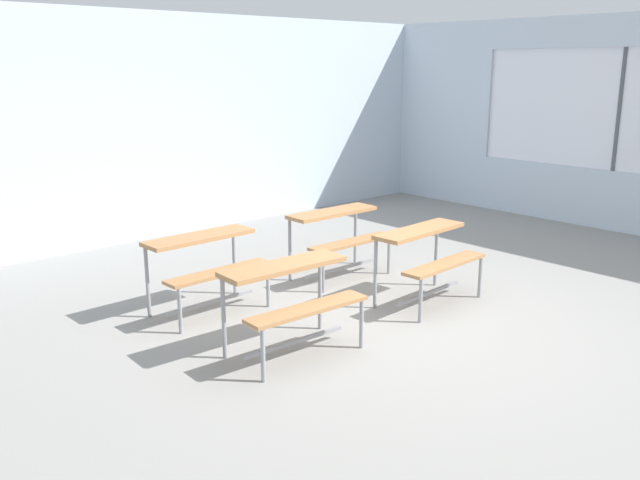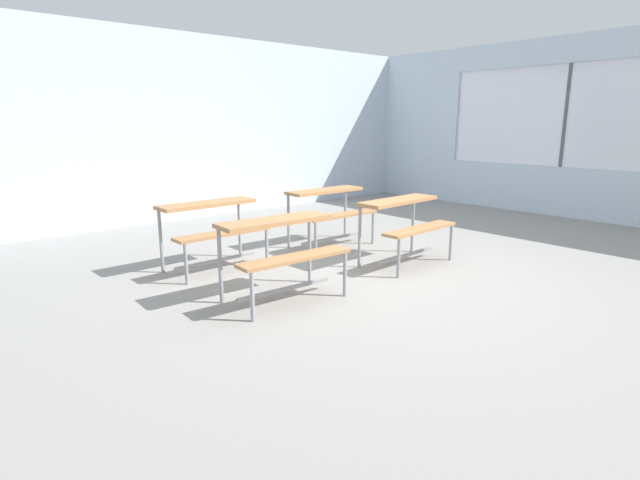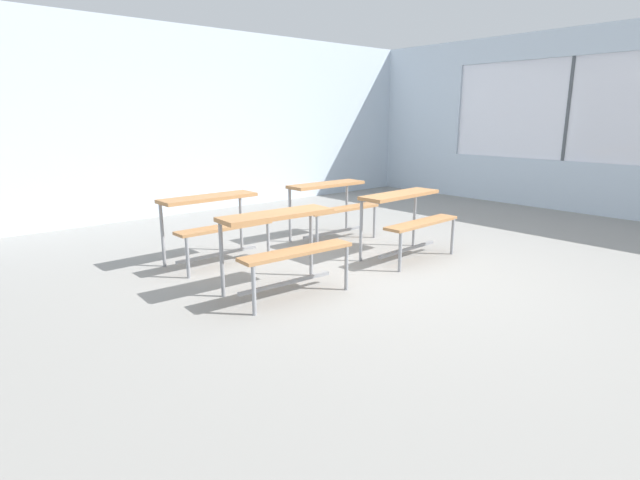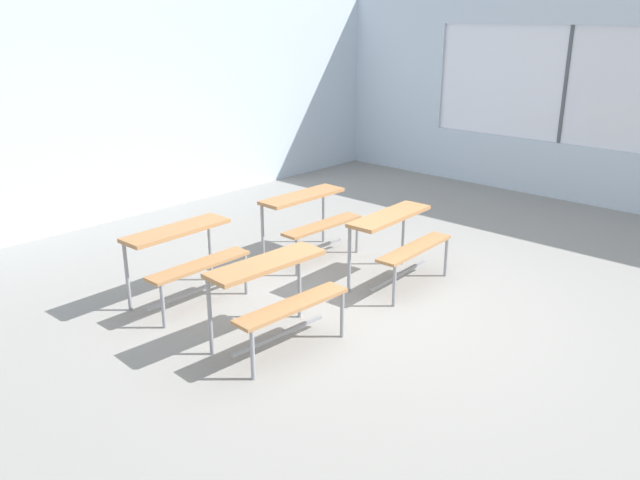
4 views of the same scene
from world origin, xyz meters
TOP-DOWN VIEW (x-y plane):
  - ground at (0.00, 0.00)m, footprint 10.00×9.00m
  - wall_back at (0.00, 4.50)m, footprint 10.00×0.12m
  - desk_bench_r0c0 at (-1.18, 0.24)m, footprint 1.13×0.64m
  - desk_bench_r0c1 at (0.61, 0.28)m, footprint 1.13×0.64m
  - desk_bench_r1c0 at (-1.16, 1.52)m, footprint 1.11×0.61m
  - desk_bench_r1c1 at (0.54, 1.48)m, footprint 1.11×0.61m

SIDE VIEW (x-z plane):
  - ground at x=0.00m, z-range -0.05..0.00m
  - desk_bench_r0c0 at x=-1.18m, z-range 0.19..0.93m
  - desk_bench_r0c1 at x=0.61m, z-range 0.19..0.93m
  - desk_bench_r1c0 at x=-1.16m, z-range 0.19..0.93m
  - desk_bench_r1c1 at x=0.54m, z-range 0.19..0.93m
  - wall_back at x=0.00m, z-range 0.00..3.00m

